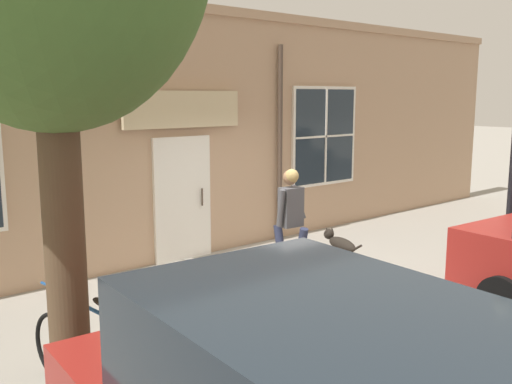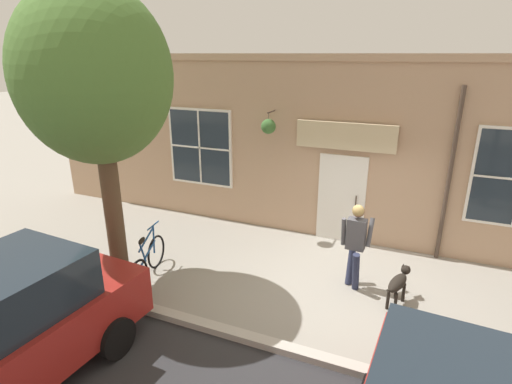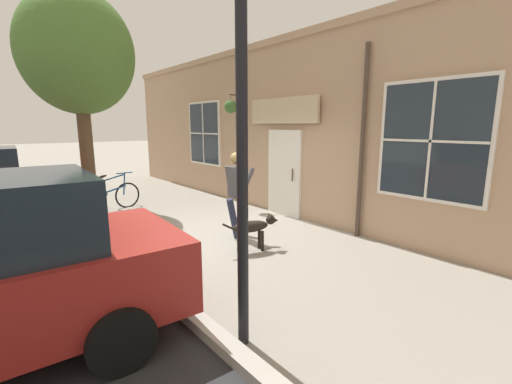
{
  "view_description": "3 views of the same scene",
  "coord_description": "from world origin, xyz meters",
  "px_view_note": "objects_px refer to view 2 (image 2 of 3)",
  "views": [
    {
      "loc": [
        5.88,
        -5.6,
        2.76
      ],
      "look_at": [
        -1.26,
        0.42,
        1.19
      ],
      "focal_mm": 40.0,
      "sensor_mm": 36.0,
      "label": 1
    },
    {
      "loc": [
        6.69,
        1.14,
        4.27
      ],
      "look_at": [
        -0.44,
        -1.88,
        1.58
      ],
      "focal_mm": 28.0,
      "sensor_mm": 36.0,
      "label": 2
    },
    {
      "loc": [
        3.69,
        5.59,
        2.2
      ],
      "look_at": [
        -0.09,
        0.99,
        1.04
      ],
      "focal_mm": 24.0,
      "sensor_mm": 36.0,
      "label": 3
    }
  ],
  "objects_px": {
    "pedestrian_walking": "(356,239)",
    "leaning_bicycle": "(148,262)",
    "dog_on_leash": "(399,282)",
    "street_tree_by_curb": "(96,81)"
  },
  "relations": [
    {
      "from": "pedestrian_walking",
      "to": "leaning_bicycle",
      "type": "xyz_separation_m",
      "value": [
        1.31,
        -3.8,
        -0.64
      ]
    },
    {
      "from": "leaning_bicycle",
      "to": "dog_on_leash",
      "type": "bearing_deg",
      "value": 102.72
    },
    {
      "from": "dog_on_leash",
      "to": "leaning_bicycle",
      "type": "bearing_deg",
      "value": -77.28
    },
    {
      "from": "dog_on_leash",
      "to": "street_tree_by_curb",
      "type": "height_order",
      "value": "street_tree_by_curb"
    },
    {
      "from": "street_tree_by_curb",
      "to": "leaning_bicycle",
      "type": "distance_m",
      "value": 3.51
    },
    {
      "from": "pedestrian_walking",
      "to": "dog_on_leash",
      "type": "xyz_separation_m",
      "value": [
        0.26,
        0.84,
        -0.58
      ]
    },
    {
      "from": "pedestrian_walking",
      "to": "dog_on_leash",
      "type": "relative_size",
      "value": 1.61
    },
    {
      "from": "pedestrian_walking",
      "to": "street_tree_by_curb",
      "type": "height_order",
      "value": "street_tree_by_curb"
    },
    {
      "from": "dog_on_leash",
      "to": "street_tree_by_curb",
      "type": "xyz_separation_m",
      "value": [
        1.37,
        -5.05,
        3.41
      ]
    },
    {
      "from": "dog_on_leash",
      "to": "street_tree_by_curb",
      "type": "relative_size",
      "value": 0.19
    }
  ]
}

